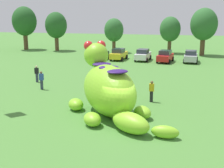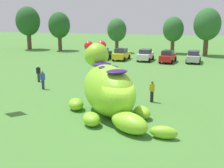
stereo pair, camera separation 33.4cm
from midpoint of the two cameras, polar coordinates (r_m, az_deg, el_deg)
name	(u,v)px [view 1 (the left image)]	position (r m, az deg, el deg)	size (l,w,h in m)	color
ground_plane	(123,124)	(18.72, 1.63, -7.82)	(160.00, 160.00, 0.00)	#4C8438
giant_inflatable_creature	(109,89)	(20.02, -1.07, -1.05)	(8.23, 7.70, 4.84)	#8CD12D
car_black	(99,54)	(44.20, -2.68, 5.87)	(2.21, 4.23, 1.72)	black
car_yellow	(119,54)	(44.01, 1.10, 5.85)	(2.25, 4.25, 1.72)	yellow
car_white	(143,55)	(43.52, 5.85, 5.69)	(2.25, 4.25, 1.72)	white
car_red	(165,56)	(42.52, 10.14, 5.36)	(2.41, 4.32, 1.72)	red
car_silver	(191,56)	(43.14, 14.93, 5.23)	(2.16, 4.21, 1.72)	#B7BABF
tree_far_left	(24,22)	(58.98, -16.90, 11.60)	(4.57, 4.57, 8.11)	brown
tree_left	(56,25)	(55.83, -11.05, 11.15)	(3.99, 3.99, 7.09)	brown
tree_mid_left	(114,30)	(52.13, 0.19, 10.46)	(3.38, 3.38, 6.00)	brown
tree_centre_left	(170,29)	(52.05, 11.10, 10.42)	(3.55, 3.55, 6.31)	brown
tree_centre	(204,25)	(50.64, 17.33, 11.02)	(4.34, 4.34, 7.71)	brown
spectator_near_inflatable	(37,74)	(30.63, -14.79, 1.91)	(0.38, 0.26, 1.71)	#2D334C
spectator_by_cars	(42,80)	(27.56, -13.94, 0.68)	(0.38, 0.26, 1.71)	#2D334C
spectator_wandering	(152,91)	(23.18, 7.32, -1.45)	(0.38, 0.26, 1.71)	black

